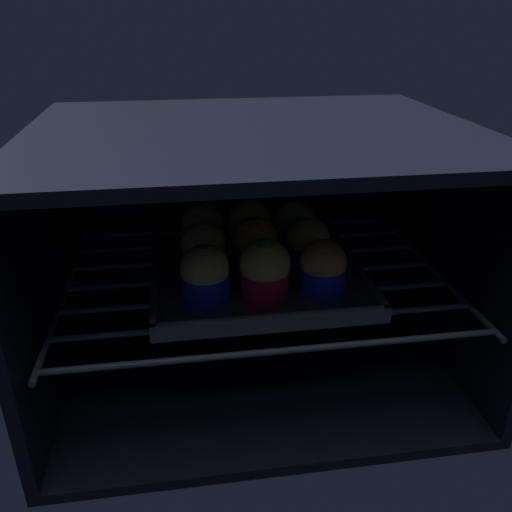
% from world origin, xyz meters
% --- Properties ---
extents(oven_cavity, '(0.59, 0.47, 0.37)m').
position_xyz_m(oven_cavity, '(0.00, 0.26, 0.17)').
color(oven_cavity, black).
rests_on(oven_cavity, ground).
extents(oven_rack, '(0.55, 0.42, 0.01)m').
position_xyz_m(oven_rack, '(0.00, 0.22, 0.14)').
color(oven_rack, '#444756').
rests_on(oven_rack, oven_cavity).
extents(baking_tray, '(0.29, 0.29, 0.02)m').
position_xyz_m(baking_tray, '(0.00, 0.21, 0.15)').
color(baking_tray, '#4C4C51').
rests_on(baking_tray, oven_rack).
extents(muffin_row0_col0, '(0.06, 0.06, 0.08)m').
position_xyz_m(muffin_row0_col0, '(-0.08, 0.13, 0.19)').
color(muffin_row0_col0, '#1928B7').
rests_on(muffin_row0_col0, baking_tray).
extents(muffin_row0_col1, '(0.07, 0.07, 0.08)m').
position_xyz_m(muffin_row0_col1, '(0.00, 0.13, 0.19)').
color(muffin_row0_col1, red).
rests_on(muffin_row0_col1, baking_tray).
extents(muffin_row0_col2, '(0.06, 0.06, 0.07)m').
position_xyz_m(muffin_row0_col2, '(0.08, 0.13, 0.19)').
color(muffin_row0_col2, '#1928B7').
rests_on(muffin_row0_col2, baking_tray).
extents(muffin_row1_col0, '(0.06, 0.06, 0.08)m').
position_xyz_m(muffin_row1_col0, '(-0.07, 0.21, 0.19)').
color(muffin_row1_col0, '#0C8C84').
rests_on(muffin_row1_col0, baking_tray).
extents(muffin_row1_col1, '(0.06, 0.06, 0.08)m').
position_xyz_m(muffin_row1_col1, '(-0.00, 0.21, 0.19)').
color(muffin_row1_col1, '#1928B7').
rests_on(muffin_row1_col1, baking_tray).
extents(muffin_row1_col2, '(0.06, 0.06, 0.08)m').
position_xyz_m(muffin_row1_col2, '(0.08, 0.21, 0.19)').
color(muffin_row1_col2, '#1928B7').
rests_on(muffin_row1_col2, baking_tray).
extents(muffin_row2_col0, '(0.06, 0.06, 0.08)m').
position_xyz_m(muffin_row2_col0, '(-0.07, 0.28, 0.19)').
color(muffin_row2_col0, '#0C8C84').
rests_on(muffin_row2_col0, baking_tray).
extents(muffin_row2_col1, '(0.06, 0.06, 0.08)m').
position_xyz_m(muffin_row2_col1, '(0.00, 0.28, 0.19)').
color(muffin_row2_col1, '#0C8C84').
rests_on(muffin_row2_col1, baking_tray).
extents(muffin_row2_col2, '(0.06, 0.06, 0.07)m').
position_xyz_m(muffin_row2_col2, '(0.07, 0.29, 0.19)').
color(muffin_row2_col2, '#1928B7').
rests_on(muffin_row2_col2, baking_tray).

